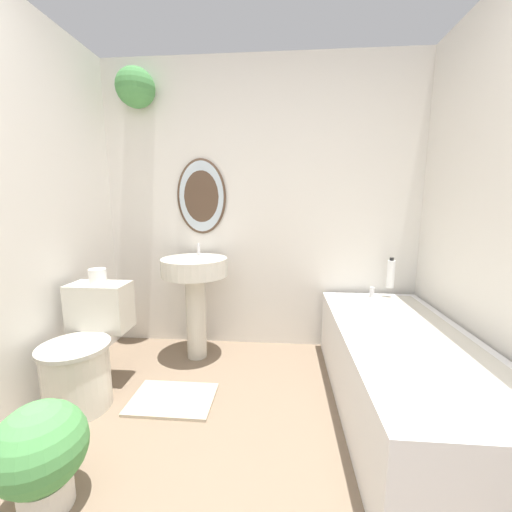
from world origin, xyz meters
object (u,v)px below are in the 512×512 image
at_px(pedestal_sink, 195,283).
at_px(potted_plant, 41,452).
at_px(shampoo_bottle, 391,274).
at_px(bathtub, 404,373).
at_px(toilet_paper_roll, 98,276).
at_px(toilet, 85,352).

height_order(pedestal_sink, potted_plant, pedestal_sink).
relative_size(pedestal_sink, shampoo_bottle, 3.77).
bearing_deg(bathtub, shampoo_bottle, 79.50).
bearing_deg(toilet_paper_roll, potted_plant, -73.38).
bearing_deg(toilet, pedestal_sink, 47.92).
xyz_separation_m(toilet, pedestal_sink, (0.55, 0.61, 0.30)).
height_order(toilet, pedestal_sink, pedestal_sink).
bearing_deg(pedestal_sink, bathtub, -22.81).
distance_m(pedestal_sink, toilet_paper_roll, 0.70).
bearing_deg(toilet_paper_roll, toilet, -90.00).
distance_m(toilet, toilet_paper_roll, 0.49).
bearing_deg(shampoo_bottle, toilet, -160.04).
relative_size(pedestal_sink, bathtub, 0.55).
distance_m(bathtub, shampoo_bottle, 0.87).
distance_m(shampoo_bottle, toilet_paper_roll, 2.17).
bearing_deg(pedestal_sink, shampoo_bottle, 5.68).
relative_size(potted_plant, toilet_paper_roll, 4.18).
bearing_deg(potted_plant, pedestal_sink, 78.29).
xyz_separation_m(bathtub, potted_plant, (-1.68, -0.73, -0.00)).
height_order(bathtub, toilet_paper_roll, toilet_paper_roll).
xyz_separation_m(toilet, shampoo_bottle, (2.09, 0.76, 0.37)).
distance_m(potted_plant, toilet_paper_roll, 1.08).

